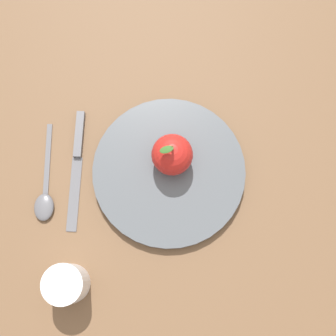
% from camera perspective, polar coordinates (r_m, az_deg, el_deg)
% --- Properties ---
extents(ground_plane, '(2.40, 2.40, 0.00)m').
position_cam_1_polar(ground_plane, '(0.81, -0.88, -0.96)').
color(ground_plane, brown).
extents(dinner_plate, '(0.27, 0.27, 0.02)m').
position_cam_1_polar(dinner_plate, '(0.80, 0.00, -0.16)').
color(dinner_plate, '#4C5156').
rests_on(dinner_plate, ground_plane).
extents(apple, '(0.07, 0.07, 0.09)m').
position_cam_1_polar(apple, '(0.77, 0.52, 1.67)').
color(apple, '#B21E19').
rests_on(apple, dinner_plate).
extents(cup, '(0.07, 0.07, 0.07)m').
position_cam_1_polar(cup, '(0.77, -12.65, -14.00)').
color(cup, white).
rests_on(cup, ground_plane).
extents(knife, '(0.10, 0.21, 0.01)m').
position_cam_1_polar(knife, '(0.83, -11.30, 1.14)').
color(knife, '#59595E').
rests_on(knife, ground_plane).
extents(spoon, '(0.08, 0.17, 0.01)m').
position_cam_1_polar(spoon, '(0.83, -15.17, -3.38)').
color(spoon, '#59595E').
rests_on(spoon, ground_plane).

